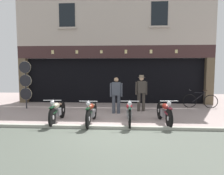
{
  "coord_description": "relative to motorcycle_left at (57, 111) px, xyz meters",
  "views": [
    {
      "loc": [
        0.64,
        -6.52,
        1.97
      ],
      "look_at": [
        0.06,
        2.62,
        1.15
      ],
      "focal_mm": 32.65,
      "sensor_mm": 36.0,
      "label": 1
    }
  ],
  "objects": [
    {
      "name": "salesman_left",
      "position": [
        2.12,
        1.67,
        0.46
      ],
      "size": [
        0.56,
        0.25,
        1.61
      ],
      "rotation": [
        0.0,
        0.0,
        3.17
      ],
      "color": "#3D424C",
      "rests_on": "ground"
    },
    {
      "name": "motorcycle_left",
      "position": [
        0.0,
        0.0,
        0.0
      ],
      "size": [
        0.62,
        1.98,
        0.93
      ],
      "rotation": [
        0.0,
        0.0,
        3.19
      ],
      "color": "black",
      "rests_on": "ground"
    },
    {
      "name": "motorcycle_center_left",
      "position": [
        1.29,
        -0.1,
        -0.0
      ],
      "size": [
        0.62,
        2.0,
        0.93
      ],
      "rotation": [
        0.0,
        0.0,
        3.14
      ],
      "color": "black",
      "rests_on": "ground"
    },
    {
      "name": "tyre_sign_pole",
      "position": [
        -2.45,
        2.51,
        0.95
      ],
      "size": [
        0.61,
        0.06,
        2.38
      ],
      "color": "#232328",
      "rests_on": "ground"
    },
    {
      "name": "shopkeeper_center",
      "position": [
        3.28,
        2.23,
        0.51
      ],
      "size": [
        0.56,
        0.34,
        1.7
      ],
      "rotation": [
        0.0,
        0.0,
        3.28
      ],
      "color": "#38332D",
      "rests_on": "ground"
    },
    {
      "name": "leaning_bicycle",
      "position": [
        6.38,
        3.3,
        -0.06
      ],
      "size": [
        1.71,
        0.5,
        0.94
      ],
      "rotation": [
        0.0,
        0.0,
        1.45
      ],
      "color": "black",
      "rests_on": "ground"
    },
    {
      "name": "motorcycle_center",
      "position": [
        2.67,
        0.03,
        -0.0
      ],
      "size": [
        0.62,
        2.07,
        0.93
      ],
      "rotation": [
        0.0,
        0.0,
        3.14
      ],
      "color": "black",
      "rests_on": "ground"
    },
    {
      "name": "ground",
      "position": [
        1.86,
        -1.79,
        -0.47
      ],
      "size": [
        23.13,
        22.0,
        0.18
      ],
      "color": "#A4918C"
    },
    {
      "name": "motorcycle_center_right",
      "position": [
        3.94,
        0.08,
        0.0
      ],
      "size": [
        0.62,
        1.97,
        0.93
      ],
      "rotation": [
        0.0,
        0.0,
        3.21
      ],
      "color": "black",
      "rests_on": "ground"
    },
    {
      "name": "advert_board_near",
      "position": [
        3.32,
        4.6,
        1.36
      ],
      "size": [
        0.82,
        0.03,
        1.05
      ],
      "color": "silver"
    },
    {
      "name": "shop_facade",
      "position": [
        1.86,
        6.17,
        1.37
      ],
      "size": [
        11.43,
        4.42,
        6.85
      ],
      "color": "black",
      "rests_on": "ground"
    }
  ]
}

